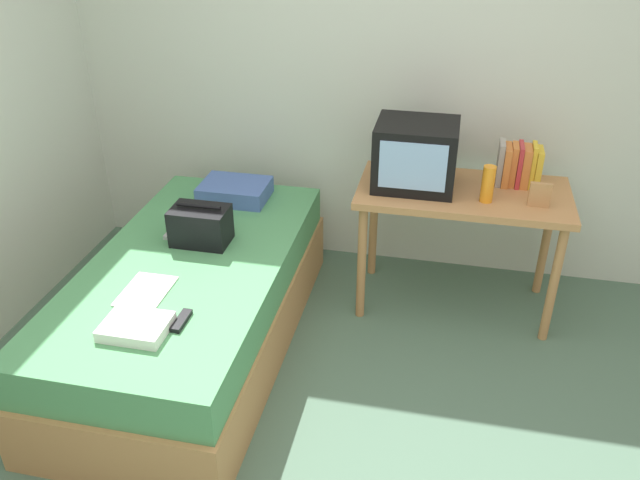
{
  "coord_description": "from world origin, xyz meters",
  "views": [
    {
      "loc": [
        0.41,
        -1.84,
        2.29
      ],
      "look_at": [
        -0.22,
        1.07,
        0.59
      ],
      "focal_mm": 36.36,
      "sensor_mm": 36.0,
      "label": 1
    }
  ],
  "objects_px": {
    "pillow": "(235,191)",
    "magazine": "(146,291)",
    "bed": "(193,304)",
    "desk": "(462,206)",
    "remote_dark": "(181,321)",
    "tv": "(416,155)",
    "folded_towel": "(136,327)",
    "picture_frame": "(540,195)",
    "handbag": "(201,225)",
    "water_bottle": "(488,184)",
    "remote_silver": "(172,232)",
    "book_row": "(519,165)"
  },
  "relations": [
    {
      "from": "pillow",
      "to": "remote_silver",
      "type": "height_order",
      "value": "pillow"
    },
    {
      "from": "book_row",
      "to": "picture_frame",
      "type": "height_order",
      "value": "book_row"
    },
    {
      "from": "water_bottle",
      "to": "pillow",
      "type": "relative_size",
      "value": 0.5
    },
    {
      "from": "magazine",
      "to": "remote_silver",
      "type": "height_order",
      "value": "remote_silver"
    },
    {
      "from": "book_row",
      "to": "remote_silver",
      "type": "distance_m",
      "value": 1.95
    },
    {
      "from": "desk",
      "to": "tv",
      "type": "height_order",
      "value": "tv"
    },
    {
      "from": "remote_silver",
      "to": "bed",
      "type": "bearing_deg",
      "value": -51.54
    },
    {
      "from": "bed",
      "to": "desk",
      "type": "relative_size",
      "value": 1.72
    },
    {
      "from": "bed",
      "to": "tv",
      "type": "xyz_separation_m",
      "value": [
        1.08,
        0.71,
        0.66
      ]
    },
    {
      "from": "desk",
      "to": "handbag",
      "type": "height_order",
      "value": "handbag"
    },
    {
      "from": "picture_frame",
      "to": "handbag",
      "type": "relative_size",
      "value": 0.45
    },
    {
      "from": "remote_silver",
      "to": "folded_towel",
      "type": "distance_m",
      "value": 0.87
    },
    {
      "from": "picture_frame",
      "to": "remote_silver",
      "type": "bearing_deg",
      "value": -169.83
    },
    {
      "from": "magazine",
      "to": "desk",
      "type": "bearing_deg",
      "value": 35.52
    },
    {
      "from": "pillow",
      "to": "magazine",
      "type": "bearing_deg",
      "value": -94.89
    },
    {
      "from": "water_bottle",
      "to": "folded_towel",
      "type": "relative_size",
      "value": 0.71
    },
    {
      "from": "handbag",
      "to": "remote_dark",
      "type": "height_order",
      "value": "handbag"
    },
    {
      "from": "desk",
      "to": "pillow",
      "type": "xyz_separation_m",
      "value": [
        -1.35,
        0.03,
        -0.06
      ]
    },
    {
      "from": "bed",
      "to": "pillow",
      "type": "height_order",
      "value": "pillow"
    },
    {
      "from": "picture_frame",
      "to": "magazine",
      "type": "bearing_deg",
      "value": -153.69
    },
    {
      "from": "bed",
      "to": "handbag",
      "type": "distance_m",
      "value": 0.42
    },
    {
      "from": "picture_frame",
      "to": "handbag",
      "type": "xyz_separation_m",
      "value": [
        -1.73,
        -0.39,
        -0.17
      ]
    },
    {
      "from": "desk",
      "to": "folded_towel",
      "type": "bearing_deg",
      "value": -135.53
    },
    {
      "from": "tv",
      "to": "folded_towel",
      "type": "relative_size",
      "value": 1.57
    },
    {
      "from": "desk",
      "to": "remote_dark",
      "type": "distance_m",
      "value": 1.69
    },
    {
      "from": "water_bottle",
      "to": "tv",
      "type": "bearing_deg",
      "value": 162.25
    },
    {
      "from": "bed",
      "to": "pillow",
      "type": "relative_size",
      "value": 4.98
    },
    {
      "from": "magazine",
      "to": "folded_towel",
      "type": "relative_size",
      "value": 1.04
    },
    {
      "from": "water_bottle",
      "to": "picture_frame",
      "type": "bearing_deg",
      "value": -1.25
    },
    {
      "from": "bed",
      "to": "picture_frame",
      "type": "distance_m",
      "value": 1.91
    },
    {
      "from": "desk",
      "to": "pillow",
      "type": "distance_m",
      "value": 1.35
    },
    {
      "from": "bed",
      "to": "picture_frame",
      "type": "height_order",
      "value": "picture_frame"
    },
    {
      "from": "remote_dark",
      "to": "folded_towel",
      "type": "relative_size",
      "value": 0.56
    },
    {
      "from": "remote_dark",
      "to": "magazine",
      "type": "bearing_deg",
      "value": 143.79
    },
    {
      "from": "bed",
      "to": "remote_silver",
      "type": "xyz_separation_m",
      "value": [
        -0.19,
        0.23,
        0.29
      ]
    },
    {
      "from": "water_bottle",
      "to": "magazine",
      "type": "distance_m",
      "value": 1.82
    },
    {
      "from": "tv",
      "to": "magazine",
      "type": "xyz_separation_m",
      "value": [
        -1.16,
        -1.03,
        -0.38
      ]
    },
    {
      "from": "desk",
      "to": "pillow",
      "type": "height_order",
      "value": "desk"
    },
    {
      "from": "tv",
      "to": "remote_dark",
      "type": "bearing_deg",
      "value": -126.29
    },
    {
      "from": "water_bottle",
      "to": "handbag",
      "type": "relative_size",
      "value": 0.67
    },
    {
      "from": "folded_towel",
      "to": "water_bottle",
      "type": "bearing_deg",
      "value": 39.4
    },
    {
      "from": "remote_silver",
      "to": "folded_towel",
      "type": "bearing_deg",
      "value": -76.59
    },
    {
      "from": "pillow",
      "to": "remote_dark",
      "type": "xyz_separation_m",
      "value": [
        0.17,
        -1.24,
        -0.04
      ]
    },
    {
      "from": "bed",
      "to": "remote_silver",
      "type": "distance_m",
      "value": 0.42
    },
    {
      "from": "tv",
      "to": "pillow",
      "type": "height_order",
      "value": "tv"
    },
    {
      "from": "tv",
      "to": "magazine",
      "type": "relative_size",
      "value": 1.52
    },
    {
      "from": "pillow",
      "to": "magazine",
      "type": "xyz_separation_m",
      "value": [
        -0.09,
        -1.05,
        -0.05
      ]
    },
    {
      "from": "handbag",
      "to": "magazine",
      "type": "distance_m",
      "value": 0.52
    },
    {
      "from": "pillow",
      "to": "tv",
      "type": "bearing_deg",
      "value": -1.09
    },
    {
      "from": "bed",
      "to": "tv",
      "type": "relative_size",
      "value": 4.55
    }
  ]
}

